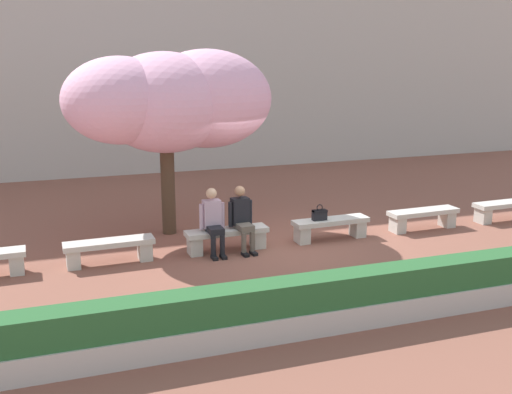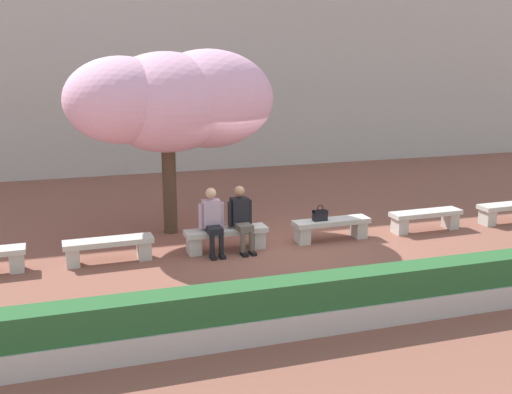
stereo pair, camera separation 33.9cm
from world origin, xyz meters
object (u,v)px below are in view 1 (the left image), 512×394
at_px(person_seated_right, 242,216).
at_px(cherry_tree_main, 171,101).
at_px(handbag, 319,214).
at_px(stone_bench_near_west, 109,248).
at_px(stone_bench_far_east, 506,208).
at_px(stone_bench_center, 227,236).
at_px(stone_bench_east_end, 423,216).
at_px(person_seated_left, 213,219).
at_px(stone_bench_near_east, 331,226).

bearing_deg(person_seated_right, cherry_tree_main, 122.06).
bearing_deg(handbag, stone_bench_near_west, 179.80).
distance_m(stone_bench_far_east, cherry_tree_main, 8.13).
bearing_deg(stone_bench_near_west, stone_bench_far_east, 0.00).
xyz_separation_m(stone_bench_center, stone_bench_far_east, (6.82, 0.00, 0.00)).
relative_size(stone_bench_near_west, person_seated_right, 1.29).
bearing_deg(handbag, stone_bench_east_end, 0.34).
xyz_separation_m(stone_bench_near_west, cherry_tree_main, (1.55, 1.58, 2.56)).
height_order(stone_bench_east_end, cherry_tree_main, cherry_tree_main).
xyz_separation_m(stone_bench_far_east, person_seated_right, (-6.53, -0.05, 0.40)).
distance_m(stone_bench_near_west, stone_bench_east_end, 6.82).
relative_size(stone_bench_east_end, stone_bench_far_east, 1.00).
xyz_separation_m(person_seated_left, handbag, (2.29, 0.04, -0.12)).
height_order(stone_bench_near_east, person_seated_right, person_seated_right).
bearing_deg(person_seated_left, cherry_tree_main, 104.98).
bearing_deg(stone_bench_east_end, stone_bench_near_west, 180.00).
bearing_deg(stone_bench_far_east, stone_bench_near_east, 180.00).
relative_size(stone_bench_east_end, handbag, 4.90).
bearing_deg(handbag, cherry_tree_main, 149.70).
bearing_deg(stone_bench_center, stone_bench_near_west, 180.00).
bearing_deg(stone_bench_near_east, cherry_tree_main, 152.24).
relative_size(stone_bench_near_west, handbag, 4.90).
xyz_separation_m(stone_bench_near_west, person_seated_left, (1.99, -0.05, 0.40)).
relative_size(person_seated_right, handbag, 3.81).
height_order(stone_bench_near_west, handbag, handbag).
height_order(stone_bench_near_west, cherry_tree_main, cherry_tree_main).
xyz_separation_m(stone_bench_center, stone_bench_near_east, (2.27, 0.00, 0.00)).
relative_size(person_seated_left, person_seated_right, 1.00).
distance_m(stone_bench_far_east, handbag, 4.83).
bearing_deg(stone_bench_east_end, stone_bench_center, 180.00).
distance_m(stone_bench_center, stone_bench_near_east, 2.27).
distance_m(stone_bench_east_end, cherry_tree_main, 6.07).
bearing_deg(stone_bench_near_west, handbag, -0.20).
distance_m(stone_bench_near_east, handbag, 0.39).
height_order(stone_bench_east_end, stone_bench_far_east, same).
height_order(stone_bench_far_east, handbag, handbag).
distance_m(person_seated_left, handbag, 2.30).
height_order(person_seated_left, handbag, person_seated_left).
distance_m(handbag, cherry_tree_main, 3.90).
relative_size(stone_bench_center, cherry_tree_main, 0.38).
height_order(stone_bench_center, stone_bench_east_end, same).
xyz_separation_m(stone_bench_center, cherry_tree_main, (-0.73, 1.58, 2.56)).
height_order(stone_bench_near_west, stone_bench_center, same).
relative_size(stone_bench_east_end, person_seated_left, 1.29).
bearing_deg(person_seated_left, stone_bench_far_east, 0.43).
xyz_separation_m(stone_bench_near_east, handbag, (-0.27, -0.02, 0.28)).
relative_size(stone_bench_near_east, handbag, 4.90).
height_order(stone_bench_center, stone_bench_near_east, same).
xyz_separation_m(stone_bench_east_end, person_seated_right, (-4.25, -0.05, 0.40)).
distance_m(person_seated_right, cherry_tree_main, 2.89).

